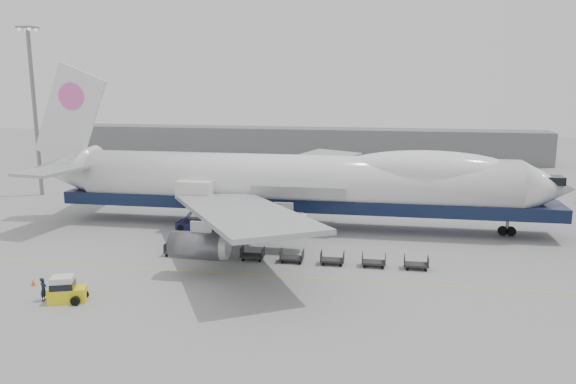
% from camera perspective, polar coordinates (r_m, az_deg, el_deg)
% --- Properties ---
extents(ground, '(260.00, 260.00, 0.00)m').
position_cam_1_polar(ground, '(58.11, -1.27, -6.50)').
color(ground, gray).
rests_on(ground, ground).
extents(apron_line, '(60.00, 0.15, 0.01)m').
position_cam_1_polar(apron_line, '(52.55, -2.54, -8.49)').
color(apron_line, gold).
rests_on(apron_line, ground).
extents(hangar, '(110.00, 8.00, 7.00)m').
position_cam_1_polar(hangar, '(126.75, 0.36, 4.96)').
color(hangar, slate).
rests_on(hangar, ground).
extents(floodlight_mast, '(2.40, 2.40, 25.43)m').
position_cam_1_polar(floodlight_mast, '(94.37, -24.39, 8.26)').
color(floodlight_mast, slate).
rests_on(floodlight_mast, ground).
extents(airliner, '(67.00, 55.30, 19.98)m').
position_cam_1_polar(airliner, '(68.10, 1.18, 1.07)').
color(airliner, white).
rests_on(airliner, ground).
extents(catering_truck, '(4.64, 3.31, 6.00)m').
position_cam_1_polar(catering_truck, '(67.86, -9.34, -1.01)').
color(catering_truck, '#161944').
rests_on(catering_truck, ground).
extents(baggage_tug, '(3.31, 2.49, 2.16)m').
position_cam_1_polar(baggage_tug, '(49.93, -21.66, -9.26)').
color(baggage_tug, yellow).
rests_on(baggage_tug, ground).
extents(ground_worker, '(0.59, 0.79, 1.96)m').
position_cam_1_polar(ground_worker, '(50.77, -23.59, -9.04)').
color(ground_worker, black).
rests_on(ground_worker, ground).
extents(traffic_cone, '(0.39, 0.39, 0.58)m').
position_cam_1_polar(traffic_cone, '(54.89, -24.47, -8.37)').
color(traffic_cone, '#FB4E0D').
rests_on(traffic_cone, ground).
extents(dolly_0, '(2.30, 1.35, 1.30)m').
position_cam_1_polar(dolly_0, '(59.09, -11.27, -5.88)').
color(dolly_0, '#2D2D30').
rests_on(dolly_0, ground).
extents(dolly_1, '(2.30, 1.35, 1.30)m').
position_cam_1_polar(dolly_1, '(57.80, -7.53, -6.15)').
color(dolly_1, '#2D2D30').
rests_on(dolly_1, ground).
extents(dolly_2, '(2.30, 1.35, 1.30)m').
position_cam_1_polar(dolly_2, '(56.77, -3.63, -6.40)').
color(dolly_2, '#2D2D30').
rests_on(dolly_2, ground).
extents(dolly_3, '(2.30, 1.35, 1.30)m').
position_cam_1_polar(dolly_3, '(56.01, 0.40, -6.63)').
color(dolly_3, '#2D2D30').
rests_on(dolly_3, ground).
extents(dolly_4, '(2.30, 1.35, 1.30)m').
position_cam_1_polar(dolly_4, '(55.53, 4.53, -6.83)').
color(dolly_4, '#2D2D30').
rests_on(dolly_4, ground).
extents(dolly_5, '(2.30, 1.35, 1.30)m').
position_cam_1_polar(dolly_5, '(55.33, 8.70, -6.99)').
color(dolly_5, '#2D2D30').
rests_on(dolly_5, ground).
extents(dolly_6, '(2.30, 1.35, 1.30)m').
position_cam_1_polar(dolly_6, '(55.43, 12.89, -7.12)').
color(dolly_6, '#2D2D30').
rests_on(dolly_6, ground).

